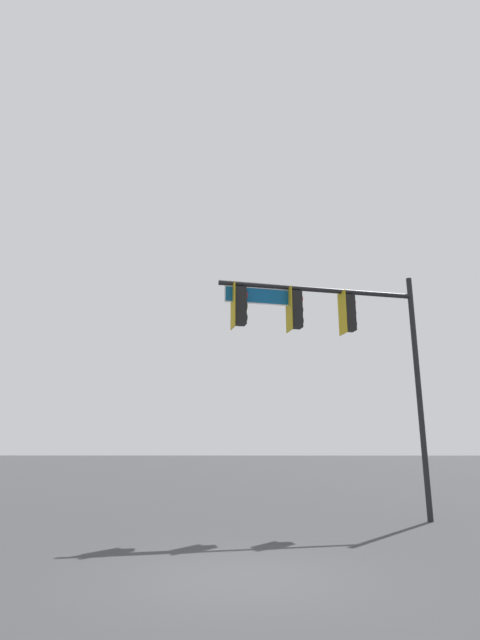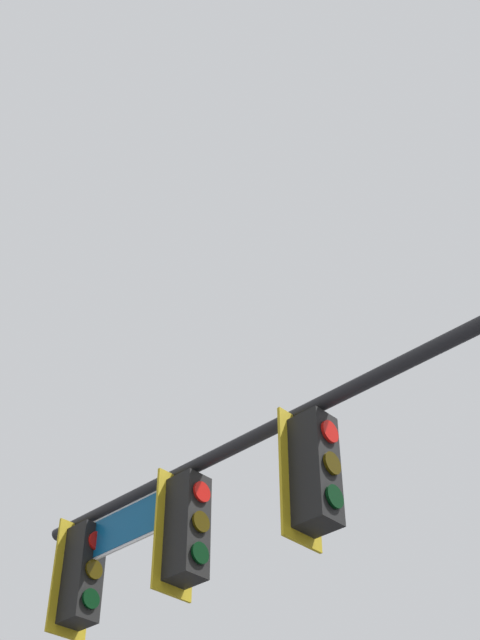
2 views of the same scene
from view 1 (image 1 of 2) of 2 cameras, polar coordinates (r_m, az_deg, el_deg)
name	(u,v)px [view 1 (image 1 of 2)]	position (r m, az deg, el deg)	size (l,w,h in m)	color
ground_plane	(239,579)	(8.72, -0.14, -27.48)	(400.00, 400.00, 0.00)	#38383A
signal_pole_near	(325,325)	(14.91, 9.69, -0.59)	(6.01, 1.73, 7.20)	black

